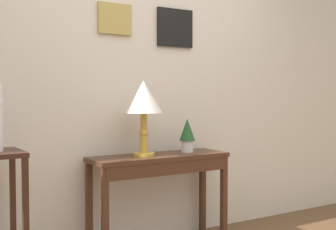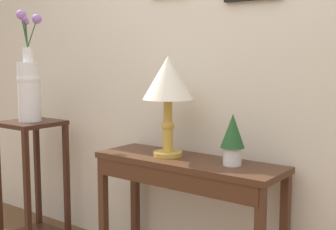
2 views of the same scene
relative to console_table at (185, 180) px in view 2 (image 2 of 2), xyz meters
name	(u,v)px [view 2 (image 2 of 2)]	position (x,y,z in m)	size (l,w,h in m)	color
back_wall_with_art	(218,44)	(0.03, 0.29, 0.77)	(9.00, 0.13, 2.80)	beige
console_table	(185,180)	(0.00, 0.00, 0.00)	(1.13, 0.36, 0.75)	#472819
table_lamp	(168,83)	(-0.14, 0.02, 0.55)	(0.29, 0.29, 0.58)	gold
potted_plant_on_console	(233,137)	(0.28, 0.04, 0.27)	(0.13, 0.13, 0.28)	silver
pedestal_stand_left	(33,181)	(-1.28, -0.10, -0.19)	(0.39, 0.39, 0.87)	#381E14
flower_vase_tall	(29,83)	(-1.28, -0.10, 0.51)	(0.18, 0.19, 0.77)	silver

